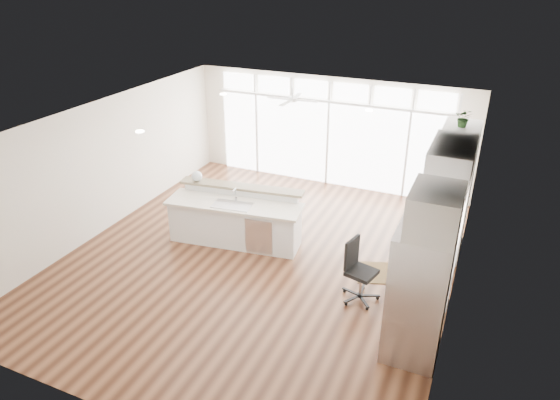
% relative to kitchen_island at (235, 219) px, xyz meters
% --- Properties ---
extents(floor, '(7.00, 8.00, 0.02)m').
position_rel_kitchen_island_xyz_m(floor, '(0.71, -0.36, -0.54)').
color(floor, '#412214').
rests_on(floor, ground).
extents(ceiling, '(7.00, 8.00, 0.02)m').
position_rel_kitchen_island_xyz_m(ceiling, '(0.71, -0.36, 2.17)').
color(ceiling, white).
rests_on(ceiling, wall_back).
extents(wall_back, '(7.00, 0.04, 2.70)m').
position_rel_kitchen_island_xyz_m(wall_back, '(0.71, 3.64, 0.82)').
color(wall_back, beige).
rests_on(wall_back, floor).
extents(wall_front, '(7.00, 0.04, 2.70)m').
position_rel_kitchen_island_xyz_m(wall_front, '(0.71, -4.36, 0.82)').
color(wall_front, beige).
rests_on(wall_front, floor).
extents(wall_left, '(0.04, 8.00, 2.70)m').
position_rel_kitchen_island_xyz_m(wall_left, '(-2.79, -0.36, 0.82)').
color(wall_left, beige).
rests_on(wall_left, floor).
extents(wall_right, '(0.04, 8.00, 2.70)m').
position_rel_kitchen_island_xyz_m(wall_right, '(4.21, -0.36, 0.82)').
color(wall_right, beige).
rests_on(wall_right, floor).
extents(glass_wall, '(5.80, 0.06, 2.08)m').
position_rel_kitchen_island_xyz_m(glass_wall, '(0.71, 3.58, 0.52)').
color(glass_wall, white).
rests_on(glass_wall, wall_back).
extents(transom_row, '(5.90, 0.06, 0.40)m').
position_rel_kitchen_island_xyz_m(transom_row, '(0.71, 3.58, 1.85)').
color(transom_row, white).
rests_on(transom_row, wall_back).
extents(desk_window, '(0.04, 0.85, 0.85)m').
position_rel_kitchen_island_xyz_m(desk_window, '(4.17, -0.06, 1.02)').
color(desk_window, white).
rests_on(desk_window, wall_right).
extents(ceiling_fan, '(1.16, 1.16, 0.32)m').
position_rel_kitchen_island_xyz_m(ceiling_fan, '(0.21, 2.44, 1.95)').
color(ceiling_fan, silver).
rests_on(ceiling_fan, ceiling).
extents(recessed_lights, '(3.40, 3.00, 0.02)m').
position_rel_kitchen_island_xyz_m(recessed_lights, '(0.71, -0.16, 2.15)').
color(recessed_lights, white).
rests_on(recessed_lights, ceiling).
extents(oven_cabinet, '(0.64, 1.20, 2.50)m').
position_rel_kitchen_island_xyz_m(oven_cabinet, '(3.88, 1.44, 0.72)').
color(oven_cabinet, white).
rests_on(oven_cabinet, floor).
extents(desk_nook, '(0.72, 1.30, 0.76)m').
position_rel_kitchen_island_xyz_m(desk_nook, '(3.84, -0.06, -0.15)').
color(desk_nook, white).
rests_on(desk_nook, floor).
extents(upper_cabinets, '(0.64, 1.30, 0.64)m').
position_rel_kitchen_island_xyz_m(upper_cabinets, '(3.88, -0.06, 1.82)').
color(upper_cabinets, white).
rests_on(upper_cabinets, wall_right).
extents(refrigerator, '(0.76, 0.90, 2.00)m').
position_rel_kitchen_island_xyz_m(refrigerator, '(3.82, -1.71, 0.47)').
color(refrigerator, silver).
rests_on(refrigerator, floor).
extents(fridge_cabinet, '(0.64, 0.90, 0.60)m').
position_rel_kitchen_island_xyz_m(fridge_cabinet, '(3.88, -1.71, 1.77)').
color(fridge_cabinet, white).
rests_on(fridge_cabinet, wall_right).
extents(framed_photos, '(0.06, 0.22, 0.80)m').
position_rel_kitchen_island_xyz_m(framed_photos, '(4.17, 0.56, 0.87)').
color(framed_photos, black).
rests_on(framed_photos, wall_right).
extents(kitchen_island, '(2.80, 1.37, 1.07)m').
position_rel_kitchen_island_xyz_m(kitchen_island, '(0.00, 0.00, 0.00)').
color(kitchen_island, white).
rests_on(kitchen_island, floor).
extents(rug, '(1.15, 0.99, 0.01)m').
position_rel_kitchen_island_xyz_m(rug, '(2.99, 0.09, -0.53)').
color(rug, '#372511').
rests_on(rug, floor).
extents(office_chair, '(0.68, 0.65, 1.09)m').
position_rel_kitchen_island_xyz_m(office_chair, '(2.81, -0.83, 0.01)').
color(office_chair, black).
rests_on(office_chair, floor).
extents(fishbowl, '(0.24, 0.24, 0.22)m').
position_rel_kitchen_island_xyz_m(fishbowl, '(-1.00, 0.27, 0.64)').
color(fishbowl, silver).
rests_on(fishbowl, kitchen_island).
extents(monitor, '(0.10, 0.46, 0.38)m').
position_rel_kitchen_island_xyz_m(monitor, '(3.76, -0.06, 0.41)').
color(monitor, black).
rests_on(monitor, desk_nook).
extents(keyboard, '(0.18, 0.36, 0.02)m').
position_rel_kitchen_island_xyz_m(keyboard, '(3.59, -0.06, 0.23)').
color(keyboard, silver).
rests_on(keyboard, desk_nook).
extents(potted_plant, '(0.33, 0.36, 0.26)m').
position_rel_kitchen_island_xyz_m(potted_plant, '(3.88, 1.44, 2.09)').
color(potted_plant, '#294F22').
rests_on(potted_plant, oven_cabinet).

